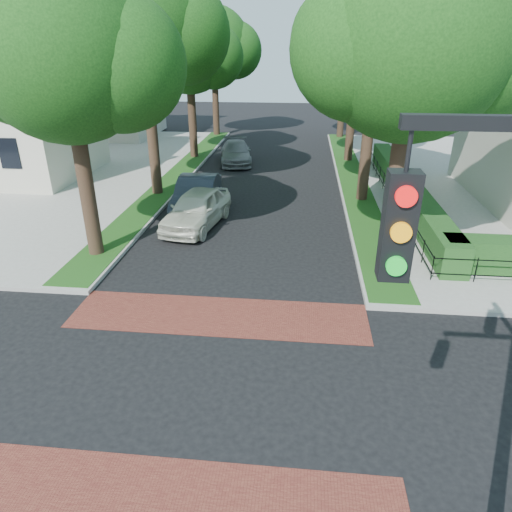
# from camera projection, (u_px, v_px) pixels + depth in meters

# --- Properties ---
(ground) EXTENTS (120.00, 120.00, 0.00)m
(ground) POSITION_uv_depth(u_px,v_px,m) (196.00, 387.00, 11.01)
(ground) COLOR black
(ground) RESTS_ON ground
(crosswalk_far) EXTENTS (9.00, 2.20, 0.01)m
(crosswalk_far) POSITION_uv_depth(u_px,v_px,m) (219.00, 316.00, 13.89)
(crosswalk_far) COLOR maroon
(crosswalk_far) RESTS_ON ground
(crosswalk_near) EXTENTS (9.00, 2.20, 0.01)m
(crosswalk_near) POSITION_uv_depth(u_px,v_px,m) (156.00, 509.00, 8.12)
(crosswalk_near) COLOR maroon
(crosswalk_near) RESTS_ON ground
(grass_strip_ne) EXTENTS (1.60, 29.80, 0.02)m
(grass_strip_ne) POSITION_uv_depth(u_px,v_px,m) (352.00, 178.00, 27.68)
(grass_strip_ne) COLOR #214814
(grass_strip_ne) RESTS_ON sidewalk_ne
(grass_strip_nw) EXTENTS (1.60, 29.80, 0.02)m
(grass_strip_nw) POSITION_uv_depth(u_px,v_px,m) (179.00, 173.00, 28.68)
(grass_strip_nw) COLOR #214814
(grass_strip_nw) RESTS_ON sidewalk_nw
(tree_right_near) EXTENTS (7.75, 6.67, 10.66)m
(tree_right_near) POSITION_uv_depth(u_px,v_px,m) (416.00, 41.00, 13.81)
(tree_right_near) COLOR black
(tree_right_near) RESTS_ON sidewalk_ne
(tree_right_mid) EXTENTS (8.25, 7.09, 11.22)m
(tree_right_mid) POSITION_uv_depth(u_px,v_px,m) (380.00, 33.00, 20.89)
(tree_right_mid) COLOR black
(tree_right_mid) RESTS_ON sidewalk_ne
(tree_right_far) EXTENTS (7.25, 6.23, 9.74)m
(tree_right_far) POSITION_uv_depth(u_px,v_px,m) (358.00, 55.00, 29.44)
(tree_right_far) COLOR black
(tree_right_far) RESTS_ON sidewalk_ne
(tree_right_back) EXTENTS (7.50, 6.45, 10.20)m
(tree_right_back) POSITION_uv_depth(u_px,v_px,m) (347.00, 48.00, 37.42)
(tree_right_back) COLOR black
(tree_right_back) RESTS_ON sidewalk_ne
(tree_left_near) EXTENTS (7.50, 6.45, 10.20)m
(tree_left_near) POSITION_uv_depth(u_px,v_px,m) (71.00, 53.00, 14.98)
(tree_left_near) COLOR black
(tree_left_near) RESTS_ON sidewalk_nw
(tree_left_mid) EXTENTS (8.00, 6.88, 11.48)m
(tree_left_mid) POSITION_uv_depth(u_px,v_px,m) (146.00, 26.00, 21.75)
(tree_left_mid) COLOR black
(tree_left_mid) RESTS_ON sidewalk_nw
(tree_left_far) EXTENTS (7.00, 6.02, 9.86)m
(tree_left_far) POSITION_uv_depth(u_px,v_px,m) (191.00, 51.00, 30.37)
(tree_left_far) COLOR black
(tree_left_far) RESTS_ON sidewalk_nw
(tree_left_back) EXTENTS (7.75, 6.66, 10.44)m
(tree_left_back) POSITION_uv_depth(u_px,v_px,m) (215.00, 46.00, 38.38)
(tree_left_back) COLOR black
(tree_left_back) RESTS_ON sidewalk_nw
(hedge_main_road) EXTENTS (1.00, 18.00, 1.20)m
(hedge_main_road) POSITION_uv_depth(u_px,v_px,m) (406.00, 189.00, 23.52)
(hedge_main_road) COLOR #143C17
(hedge_main_road) RESTS_ON sidewalk_ne
(fence_main_road) EXTENTS (0.06, 18.00, 0.90)m
(fence_main_road) POSITION_uv_depth(u_px,v_px,m) (390.00, 191.00, 23.65)
(fence_main_road) COLOR black
(fence_main_road) RESTS_ON sidewalk_ne
(house_left_far) EXTENTS (10.00, 9.00, 10.14)m
(house_left_far) POSITION_uv_depth(u_px,v_px,m) (98.00, 77.00, 39.20)
(house_left_far) COLOR beige
(house_left_far) RESTS_ON sidewalk_nw
(parked_car_front) EXTENTS (2.77, 5.14, 1.66)m
(parked_car_front) POSITION_uv_depth(u_px,v_px,m) (197.00, 209.00, 20.44)
(parked_car_front) COLOR beige
(parked_car_front) RESTS_ON ground
(parked_car_middle) EXTENTS (2.07, 5.28, 1.71)m
(parked_car_middle) POSITION_uv_depth(u_px,v_px,m) (197.00, 195.00, 22.22)
(parked_car_middle) COLOR #212831
(parked_car_middle) RESTS_ON ground
(parked_car_rear) EXTENTS (2.82, 5.24, 1.44)m
(parked_car_rear) POSITION_uv_depth(u_px,v_px,m) (236.00, 153.00, 31.62)
(parked_car_rear) COLOR slate
(parked_car_rear) RESTS_ON ground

